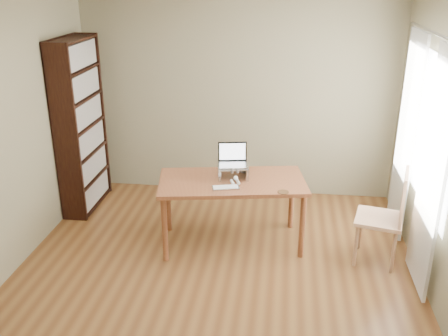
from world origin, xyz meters
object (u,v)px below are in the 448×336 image
chair (388,213)px  laptop (234,159)px  desk (232,188)px  cat (233,170)px  bookshelf (81,126)px  keyboard (226,188)px

chair → laptop: bearing=-177.3°
desk → cat: bearing=82.7°
cat → chair: (1.59, -0.28, -0.27)m
desk → cat: 0.19m
cat → chair: 1.64m
bookshelf → chair: 3.66m
bookshelf → cat: (1.92, -0.62, -0.23)m
bookshelf → cat: bearing=-17.8°
desk → chair: bearing=-16.0°
desk → cat: size_ratio=3.38×
keyboard → cat: (0.04, 0.33, 0.06)m
bookshelf → keyboard: size_ratio=7.17×
desk → keyboard: 0.24m
bookshelf → laptop: size_ratio=6.19×
bookshelf → laptop: bookshelf is taller
bookshelf → cat: 2.03m
cat → chair: bearing=-28.1°
bookshelf → keyboard: bookshelf is taller
laptop → cat: laptop is taller
desk → chair: size_ratio=1.62×
keyboard → chair: size_ratio=0.29×
desk → laptop: 0.31m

